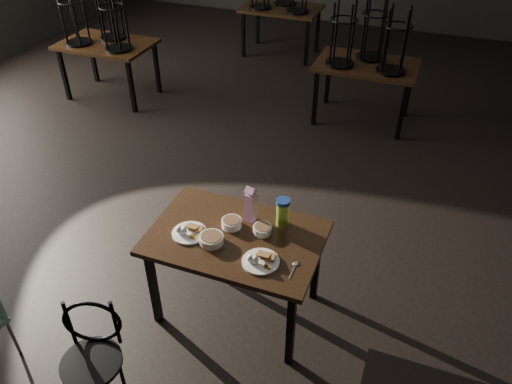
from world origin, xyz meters
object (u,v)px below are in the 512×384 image
at_px(juice_carton, 251,205).
at_px(water_bottle, 283,212).
at_px(main_table, 236,244).
at_px(bentwood_chair, 92,350).

bearing_deg(juice_carton, water_bottle, 7.00).
height_order(main_table, water_bottle, water_bottle).
bearing_deg(juice_carton, main_table, -100.54).
xyz_separation_m(water_bottle, bentwood_chair, (-0.81, -1.21, -0.39)).
height_order(juice_carton, water_bottle, juice_carton).
relative_size(juice_carton, water_bottle, 1.31).
relative_size(juice_carton, bentwood_chair, 0.36).
distance_m(main_table, water_bottle, 0.40).
bearing_deg(water_bottle, main_table, -139.18).
height_order(juice_carton, bentwood_chair, juice_carton).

